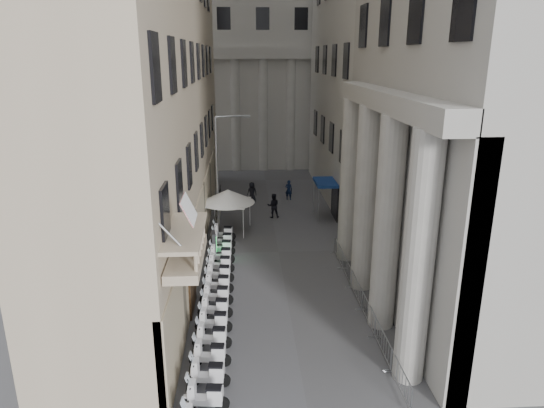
{
  "coord_description": "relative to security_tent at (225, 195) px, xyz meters",
  "views": [
    {
      "loc": [
        -2.16,
        -10.26,
        12.38
      ],
      "look_at": [
        -0.66,
        15.31,
        4.5
      ],
      "focal_mm": 32.0,
      "sensor_mm": 36.0,
      "label": 1
    }
  ],
  "objects": [
    {
      "name": "scooter_3",
      "position": [
        -0.09,
        -16.57,
        -2.63
      ],
      "size": [
        1.44,
        0.68,
        1.5
      ],
      "primitive_type": null,
      "rotation": [
        0.0,
        0.0,
        1.48
      ],
      "color": "white",
      "rests_on": "ground"
    },
    {
      "name": "security_tent",
      "position": [
        0.0,
        0.0,
        0.0
      ],
      "size": [
        3.87,
        3.87,
        3.15
      ],
      "color": "white",
      "rests_on": "ground"
    },
    {
      "name": "barrier_5",
      "position": [
        7.27,
        -6.12,
        -2.63
      ],
      "size": [
        0.6,
        2.4,
        1.1
      ],
      "primitive_type": null,
      "color": "#979A9E",
      "rests_on": "ground"
    },
    {
      "name": "scooter_12",
      "position": [
        -0.09,
        -4.82,
        -2.63
      ],
      "size": [
        1.44,
        0.68,
        1.5
      ],
      "primitive_type": null,
      "rotation": [
        0.0,
        0.0,
        1.48
      ],
      "color": "white",
      "rests_on": "ground"
    },
    {
      "name": "pedestrian_a",
      "position": [
        5.37,
        7.49,
        -1.74
      ],
      "size": [
        0.76,
        0.64,
        1.78
      ],
      "primitive_type": "imported",
      "rotation": [
        0.0,
        0.0,
        2.76
      ],
      "color": "black",
      "rests_on": "ground"
    },
    {
      "name": "blue_awning",
      "position": [
        7.75,
        2.28,
        -2.63
      ],
      "size": [
        1.6,
        3.0,
        3.0
      ],
      "primitive_type": null,
      "color": "navy",
      "rests_on": "ground"
    },
    {
      "name": "flag",
      "position": [
        -0.4,
        -18.72,
        -2.63
      ],
      "size": [
        1.0,
        1.4,
        8.2
      ],
      "primitive_type": null,
      "color": "#9E0C11",
      "rests_on": "ground"
    },
    {
      "name": "scooter_6",
      "position": [
        -0.09,
        -12.65,
        -2.63
      ],
      "size": [
        1.44,
        0.68,
        1.5
      ],
      "primitive_type": null,
      "rotation": [
        0.0,
        0.0,
        1.48
      ],
      "color": "white",
      "rests_on": "ground"
    },
    {
      "name": "pedestrian_c",
      "position": [
        2.07,
        6.71,
        -1.71
      ],
      "size": [
        1.04,
        0.85,
        1.84
      ],
      "primitive_type": "imported",
      "rotation": [
        0.0,
        0.0,
        3.47
      ],
      "color": "black",
      "rests_on": "ground"
    },
    {
      "name": "barrier_0",
      "position": [
        7.27,
        -18.62,
        -2.63
      ],
      "size": [
        0.6,
        2.4,
        1.1
      ],
      "primitive_type": null,
      "color": "#979A9E",
      "rests_on": "ground"
    },
    {
      "name": "scooter_10",
      "position": [
        -0.09,
        -7.43,
        -2.63
      ],
      "size": [
        1.44,
        0.68,
        1.5
      ],
      "primitive_type": null,
      "rotation": [
        0.0,
        0.0,
        1.48
      ],
      "color": "white",
      "rests_on": "ground"
    },
    {
      "name": "street_lamp",
      "position": [
        -0.29,
        1.44,
        2.25
      ],
      "size": [
        2.62,
        0.82,
        8.19
      ],
      "rotation": [
        0.0,
        0.0,
        0.25
      ],
      "color": "#989CA1",
      "rests_on": "ground"
    },
    {
      "name": "scooter_5",
      "position": [
        -0.09,
        -13.96,
        -2.63
      ],
      "size": [
        1.44,
        0.68,
        1.5
      ],
      "primitive_type": null,
      "rotation": [
        0.0,
        0.0,
        1.48
      ],
      "color": "white",
      "rests_on": "ground"
    },
    {
      "name": "barrier_3",
      "position": [
        7.27,
        -11.12,
        -2.63
      ],
      "size": [
        0.6,
        2.4,
        1.1
      ],
      "primitive_type": null,
      "color": "#979A9E",
      "rests_on": "ground"
    },
    {
      "name": "iron_fence",
      "position": [
        -0.7,
        -5.72,
        -2.63
      ],
      "size": [
        0.3,
        28.0,
        1.4
      ],
      "primitive_type": null,
      "color": "black",
      "rests_on": "ground"
    },
    {
      "name": "scooter_9",
      "position": [
        -0.09,
        -8.74,
        -2.63
      ],
      "size": [
        1.44,
        0.68,
        1.5
      ],
      "primitive_type": null,
      "rotation": [
        0.0,
        0.0,
        1.48
      ],
      "color": "white",
      "rests_on": "ground"
    },
    {
      "name": "info_kiosk",
      "position": [
        -0.56,
        -5.42,
        -1.72
      ],
      "size": [
        0.4,
        0.88,
        1.8
      ],
      "rotation": [
        0.0,
        0.0,
        0.16
      ],
      "color": "black",
      "rests_on": "ground"
    },
    {
      "name": "far_building",
      "position": [
        3.6,
        24.28,
        12.37
      ],
      "size": [
        22.0,
        10.0,
        30.0
      ],
      "primitive_type": "cube",
      "color": "#B9B7AE",
      "rests_on": "ground"
    },
    {
      "name": "scooter_8",
      "position": [
        -0.09,
        -10.04,
        -2.63
      ],
      "size": [
        1.44,
        0.68,
        1.5
      ],
      "primitive_type": null,
      "rotation": [
        0.0,
        0.0,
        1.48
      ],
      "color": "white",
      "rests_on": "ground"
    },
    {
      "name": "scooter_7",
      "position": [
        -0.09,
        -11.35,
        -2.63
      ],
      "size": [
        1.44,
        0.68,
        1.5
      ],
      "primitive_type": null,
      "rotation": [
        0.0,
        0.0,
        1.48
      ],
      "color": "white",
      "rests_on": "ground"
    },
    {
      "name": "scooter_4",
      "position": [
        -0.09,
        -15.26,
        -2.63
      ],
      "size": [
        1.44,
        0.68,
        1.5
      ],
      "primitive_type": null,
      "rotation": [
        0.0,
        0.0,
        1.48
      ],
      "color": "white",
      "rests_on": "ground"
    },
    {
      "name": "scooter_13",
      "position": [
        -0.09,
        -3.51,
        -2.63
      ],
      "size": [
        1.44,
        0.68,
        1.5
      ],
      "primitive_type": null,
      "rotation": [
        0.0,
        0.0,
        1.48
      ],
      "color": "white",
      "rests_on": "ground"
    },
    {
      "name": "barrier_1",
      "position": [
        7.27,
        -16.12,
        -2.63
      ],
      "size": [
        0.6,
        2.4,
        1.1
      ],
      "primitive_type": null,
      "color": "#979A9E",
      "rests_on": "ground"
    },
    {
      "name": "scooter_14",
      "position": [
        -0.09,
        -2.21,
        -2.63
      ],
      "size": [
        1.44,
        0.68,
        1.5
      ],
      "primitive_type": null,
      "rotation": [
        0.0,
        0.0,
        1.48
      ],
      "color": "white",
      "rests_on": "ground"
    },
    {
      "name": "scooter_2",
      "position": [
        -0.09,
        -17.87,
        -2.63
      ],
      "size": [
        1.44,
        0.68,
        1.5
      ],
      "primitive_type": null,
      "rotation": [
        0.0,
        0.0,
        1.48
      ],
      "color": "white",
      "rests_on": "ground"
    },
    {
      "name": "scooter_11",
      "position": [
        -0.09,
        -6.12,
        -2.63
      ],
      "size": [
        1.44,
        0.68,
        1.5
      ],
      "primitive_type": null,
      "rotation": [
        0.0,
        0.0,
        1.48
      ],
      "color": "white",
      "rests_on": "ground"
    },
    {
      "name": "barrier_2",
      "position": [
        7.27,
        -13.62,
        -2.63
      ],
      "size": [
        0.6,
        2.4,
        1.1
      ],
      "primitive_type": null,
      "color": "#979A9E",
      "rests_on": "ground"
    },
    {
      "name": "barrier_4",
      "position": [
        7.27,
        -8.62,
        -2.63
      ],
      "size": [
        0.6,
        2.4,
        1.1
      ],
      "primitive_type": null,
      "color": "#979A9E",
      "rests_on": "ground"
    },
    {
      "name": "pedestrian_b",
      "position": [
        3.69,
        2.57,
        -1.65
      ],
      "size": [
        0.96,
        0.75,
        1.96
      ],
      "primitive_type": "imported",
      "rotation": [
        0.0,
        0.0,
        3.15
      ],
      "color": "black",
      "rests_on": "ground"
    }
  ]
}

